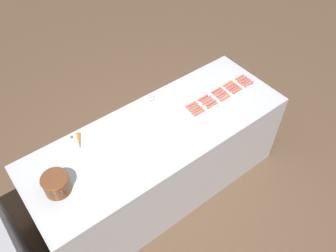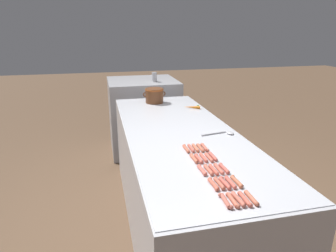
% 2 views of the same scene
% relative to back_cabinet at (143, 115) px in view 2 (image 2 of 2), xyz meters
% --- Properties ---
extents(ground_plane, '(20.00, 20.00, 0.00)m').
position_rel_back_cabinet_xyz_m(ground_plane, '(0.04, -1.83, -0.51)').
color(ground_plane, brown).
extents(griddle_counter, '(0.89, 2.46, 0.90)m').
position_rel_back_cabinet_xyz_m(griddle_counter, '(0.04, -1.83, -0.06)').
color(griddle_counter, '#BCBCC1').
rests_on(griddle_counter, ground_plane).
extents(back_cabinet, '(0.94, 0.87, 1.02)m').
position_rel_back_cabinet_xyz_m(back_cabinet, '(0.00, 0.00, 0.00)').
color(back_cabinet, '#A0A0A4').
rests_on(back_cabinet, ground_plane).
extents(hot_dog_0, '(0.03, 0.13, 0.02)m').
position_rel_back_cabinet_xyz_m(hot_dog_0, '(-0.03, -2.91, 0.41)').
color(hot_dog_0, '#BF604F').
rests_on(hot_dog_0, griddle_counter).
extents(hot_dog_1, '(0.03, 0.13, 0.02)m').
position_rel_back_cabinet_xyz_m(hot_dog_1, '(-0.03, -2.74, 0.41)').
color(hot_dog_1, '#CC5D47').
rests_on(hot_dog_1, griddle_counter).
extents(hot_dog_2, '(0.03, 0.13, 0.02)m').
position_rel_back_cabinet_xyz_m(hot_dog_2, '(-0.03, -2.57, 0.41)').
color(hot_dog_2, '#CE6051').
rests_on(hot_dog_2, griddle_counter).
extents(hot_dog_3, '(0.03, 0.13, 0.02)m').
position_rel_back_cabinet_xyz_m(hot_dog_3, '(-0.03, -2.41, 0.41)').
color(hot_dog_3, '#C9644A').
rests_on(hot_dog_3, griddle_counter).
extents(hot_dog_4, '(0.03, 0.13, 0.02)m').
position_rel_back_cabinet_xyz_m(hot_dog_4, '(-0.03, -2.25, 0.41)').
color(hot_dog_4, '#C56047').
rests_on(hot_dog_4, griddle_counter).
extents(hot_dog_5, '(0.03, 0.13, 0.02)m').
position_rel_back_cabinet_xyz_m(hot_dog_5, '(0.01, -2.91, 0.41)').
color(hot_dog_5, '#CC664D').
rests_on(hot_dog_5, griddle_counter).
extents(hot_dog_6, '(0.03, 0.13, 0.02)m').
position_rel_back_cabinet_xyz_m(hot_dog_6, '(0.01, -2.74, 0.41)').
color(hot_dog_6, '#BF614C').
rests_on(hot_dog_6, griddle_counter).
extents(hot_dog_7, '(0.03, 0.13, 0.02)m').
position_rel_back_cabinet_xyz_m(hot_dog_7, '(0.01, -2.58, 0.41)').
color(hot_dog_7, '#CA644F').
rests_on(hot_dog_7, griddle_counter).
extents(hot_dog_8, '(0.03, 0.13, 0.02)m').
position_rel_back_cabinet_xyz_m(hot_dog_8, '(0.00, -2.42, 0.41)').
color(hot_dog_8, '#C65D4D').
rests_on(hot_dog_8, griddle_counter).
extents(hot_dog_9, '(0.02, 0.13, 0.02)m').
position_rel_back_cabinet_xyz_m(hot_dog_9, '(0.00, -2.25, 0.41)').
color(hot_dog_9, '#C05D4C').
rests_on(hot_dog_9, griddle_counter).
extents(hot_dog_10, '(0.03, 0.13, 0.02)m').
position_rel_back_cabinet_xyz_m(hot_dog_10, '(0.04, -2.91, 0.41)').
color(hot_dog_10, '#C86451').
rests_on(hot_dog_10, griddle_counter).
extents(hot_dog_11, '(0.03, 0.13, 0.02)m').
position_rel_back_cabinet_xyz_m(hot_dog_11, '(0.04, -2.75, 0.41)').
color(hot_dog_11, '#CB5C4D').
rests_on(hot_dog_11, griddle_counter).
extents(hot_dog_12, '(0.02, 0.13, 0.02)m').
position_rel_back_cabinet_xyz_m(hot_dog_12, '(0.04, -2.58, 0.41)').
color(hot_dog_12, '#CA5A48').
rests_on(hot_dog_12, griddle_counter).
extents(hot_dog_13, '(0.02, 0.13, 0.02)m').
position_rel_back_cabinet_xyz_m(hot_dog_13, '(0.03, -2.41, 0.41)').
color(hot_dog_13, '#CD5B4A').
rests_on(hot_dog_13, griddle_counter).
extents(hot_dog_14, '(0.02, 0.13, 0.02)m').
position_rel_back_cabinet_xyz_m(hot_dog_14, '(0.04, -2.25, 0.41)').
color(hot_dog_14, '#CE674A').
rests_on(hot_dog_14, griddle_counter).
extents(hot_dog_15, '(0.02, 0.13, 0.02)m').
position_rel_back_cabinet_xyz_m(hot_dog_15, '(0.07, -2.91, 0.41)').
color(hot_dog_15, '#CA5C4A').
rests_on(hot_dog_15, griddle_counter).
extents(hot_dog_16, '(0.02, 0.13, 0.02)m').
position_rel_back_cabinet_xyz_m(hot_dog_16, '(0.07, -2.74, 0.41)').
color(hot_dog_16, '#CB5C4C').
rests_on(hot_dog_16, griddle_counter).
extents(hot_dog_17, '(0.02, 0.13, 0.02)m').
position_rel_back_cabinet_xyz_m(hot_dog_17, '(0.07, -2.58, 0.41)').
color(hot_dog_17, '#CA6350').
rests_on(hot_dog_17, griddle_counter).
extents(hot_dog_18, '(0.02, 0.13, 0.02)m').
position_rel_back_cabinet_xyz_m(hot_dog_18, '(0.07, -2.42, 0.41)').
color(hot_dog_18, '#CC6450').
rests_on(hot_dog_18, griddle_counter).
extents(hot_dog_19, '(0.03, 0.13, 0.02)m').
position_rel_back_cabinet_xyz_m(hot_dog_19, '(0.07, -2.25, 0.41)').
color(hot_dog_19, '#C2674B').
rests_on(hot_dog_19, griddle_counter).
extents(hot_dog_20, '(0.02, 0.13, 0.02)m').
position_rel_back_cabinet_xyz_m(hot_dog_20, '(0.10, -2.91, 0.41)').
color(hot_dog_20, '#C2664C').
rests_on(hot_dog_20, griddle_counter).
extents(hot_dog_21, '(0.03, 0.13, 0.02)m').
position_rel_back_cabinet_xyz_m(hot_dog_21, '(0.11, -2.74, 0.41)').
color(hot_dog_21, '#C46848').
rests_on(hot_dog_21, griddle_counter).
extents(hot_dog_22, '(0.03, 0.13, 0.02)m').
position_rel_back_cabinet_xyz_m(hot_dog_22, '(0.10, -2.58, 0.41)').
color(hot_dog_22, '#CA594C').
rests_on(hot_dog_22, griddle_counter).
extents(hot_dog_23, '(0.02, 0.13, 0.02)m').
position_rel_back_cabinet_xyz_m(hot_dog_23, '(0.10, -2.41, 0.41)').
color(hot_dog_23, '#CB5B4E').
rests_on(hot_dog_23, griddle_counter).
extents(hot_dog_24, '(0.03, 0.13, 0.02)m').
position_rel_back_cabinet_xyz_m(hot_dog_24, '(0.10, -2.25, 0.41)').
color(hot_dog_24, '#C2634F').
rests_on(hot_dog_24, griddle_counter).
extents(bean_pot, '(0.26, 0.21, 0.16)m').
position_rel_back_cabinet_xyz_m(bean_pot, '(0.01, -0.86, 0.48)').
color(bean_pot, brown).
rests_on(bean_pot, griddle_counter).
extents(serving_spoon, '(0.27, 0.09, 0.02)m').
position_rel_back_cabinet_xyz_m(serving_spoon, '(0.36, -2.01, 0.40)').
color(serving_spoon, '#B7B7BC').
rests_on(serving_spoon, griddle_counter).
extents(carrot, '(0.17, 0.09, 0.03)m').
position_rel_back_cabinet_xyz_m(carrot, '(0.34, -1.20, 0.41)').
color(carrot, orange).
rests_on(carrot, griddle_counter).
extents(soda_can, '(0.07, 0.07, 0.13)m').
position_rel_back_cabinet_xyz_m(soda_can, '(0.14, -0.16, 0.57)').
color(soda_can, '#BCBCC1').
rests_on(soda_can, back_cabinet).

